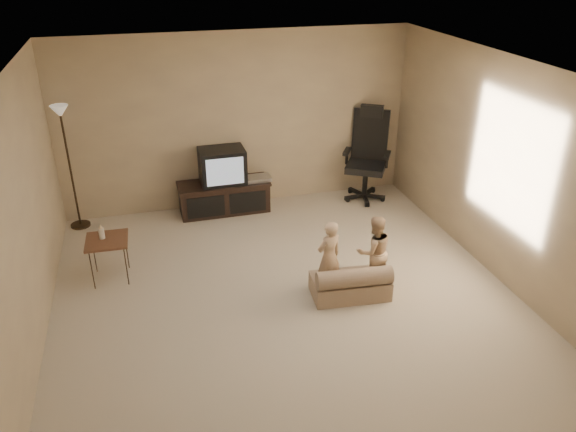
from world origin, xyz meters
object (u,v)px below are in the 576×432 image
(child_sofa, at_px, (351,284))
(toddler_left, at_px, (329,257))
(floor_lamp, at_px, (65,140))
(tv_stand, at_px, (224,186))
(toddler_right, at_px, (374,251))
(office_chair, at_px, (367,166))
(side_table, at_px, (106,241))

(child_sofa, xyz_separation_m, toddler_left, (-0.20, 0.20, 0.26))
(floor_lamp, distance_m, toddler_left, 3.77)
(tv_stand, relative_size, toddler_right, 1.55)
(tv_stand, xyz_separation_m, office_chair, (2.16, -0.07, 0.11))
(child_sofa, distance_m, toddler_right, 0.46)
(side_table, xyz_separation_m, toddler_left, (2.37, -0.90, -0.07))
(side_table, bearing_deg, toddler_right, -17.48)
(side_table, xyz_separation_m, toddler_right, (2.90, -0.91, -0.07))
(side_table, relative_size, floor_lamp, 0.41)
(child_sofa, height_order, toddler_left, toddler_left)
(floor_lamp, bearing_deg, office_chair, -1.70)
(office_chair, height_order, floor_lamp, floor_lamp)
(floor_lamp, relative_size, toddler_left, 1.98)
(floor_lamp, height_order, child_sofa, floor_lamp)
(toddler_right, bearing_deg, side_table, -19.14)
(toddler_right, bearing_deg, office_chair, -112.06)
(toddler_right, bearing_deg, child_sofa, 27.11)
(toddler_right, bearing_deg, toddler_left, -3.15)
(tv_stand, relative_size, side_table, 1.91)
(child_sofa, xyz_separation_m, toddler_right, (0.33, 0.18, 0.26))
(tv_stand, relative_size, child_sofa, 1.52)
(child_sofa, bearing_deg, floor_lamp, 144.10)
(tv_stand, bearing_deg, toddler_left, -72.01)
(floor_lamp, bearing_deg, toddler_right, -35.85)
(toddler_left, distance_m, toddler_right, 0.53)
(tv_stand, bearing_deg, child_sofa, -69.31)
(tv_stand, xyz_separation_m, toddler_right, (1.31, -2.35, 0.03))
(floor_lamp, xyz_separation_m, toddler_right, (3.33, -2.41, -0.81))
(tv_stand, xyz_separation_m, floor_lamp, (-2.02, 0.06, 0.85))
(tv_stand, relative_size, toddler_left, 1.55)
(tv_stand, distance_m, child_sofa, 2.72)
(side_table, xyz_separation_m, floor_lamp, (-0.43, 1.49, 0.74))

